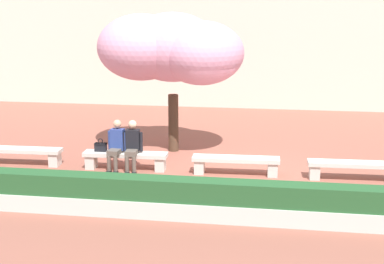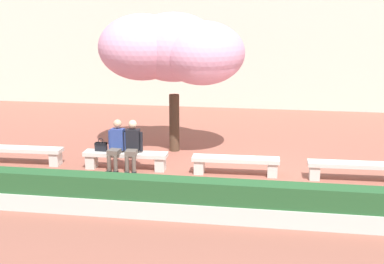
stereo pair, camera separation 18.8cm
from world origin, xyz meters
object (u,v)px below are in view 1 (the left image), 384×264
(person_seated_left, at_px, (116,143))
(cherry_tree_main, at_px, (170,49))
(person_seated_right, at_px, (132,144))
(stone_bench_near_west, at_px, (125,158))
(stone_bench_near_east, at_px, (353,167))
(stone_bench_west_end, at_px, (21,153))
(stone_bench_center, at_px, (236,162))
(handbag, at_px, (101,146))

(person_seated_left, height_order, cherry_tree_main, cherry_tree_main)
(person_seated_left, bearing_deg, person_seated_right, -0.04)
(stone_bench_near_west, height_order, stone_bench_near_east, same)
(stone_bench_near_east, bearing_deg, stone_bench_west_end, 180.00)
(stone_bench_near_west, bearing_deg, person_seated_right, -14.55)
(person_seated_left, xyz_separation_m, person_seated_right, (0.41, -0.00, 0.00))
(stone_bench_near_west, xyz_separation_m, stone_bench_near_east, (5.64, 0.00, 0.00))
(stone_bench_center, height_order, stone_bench_near_east, same)
(stone_bench_near_west, relative_size, stone_bench_center, 1.00)
(cherry_tree_main, bearing_deg, stone_bench_center, -42.61)
(stone_bench_near_east, height_order, handbag, handbag)
(person_seated_right, distance_m, handbag, 0.87)
(stone_bench_center, distance_m, stone_bench_near_east, 2.82)
(stone_bench_center, bearing_deg, person_seated_right, -178.83)
(handbag, bearing_deg, stone_bench_west_end, -179.59)
(stone_bench_west_end, relative_size, stone_bench_center, 1.00)
(stone_bench_center, relative_size, cherry_tree_main, 0.53)
(cherry_tree_main, bearing_deg, stone_bench_near_east, -20.76)
(stone_bench_west_end, distance_m, person_seated_left, 2.64)
(stone_bench_center, bearing_deg, person_seated_left, -179.00)
(stone_bench_center, distance_m, person_seated_left, 3.06)
(handbag, distance_m, cherry_tree_main, 3.32)
(stone_bench_near_west, relative_size, stone_bench_near_east, 1.00)
(person_seated_left, distance_m, handbag, 0.46)
(stone_bench_near_east, distance_m, person_seated_right, 5.45)
(stone_bench_west_end, distance_m, handbag, 2.19)
(stone_bench_near_east, distance_m, person_seated_left, 5.86)
(stone_bench_near_east, bearing_deg, person_seated_left, -179.48)
(person_seated_right, height_order, cherry_tree_main, cherry_tree_main)
(stone_bench_west_end, height_order, stone_bench_near_east, same)
(stone_bench_near_east, relative_size, cherry_tree_main, 0.53)
(stone_bench_center, distance_m, person_seated_right, 2.65)
(stone_bench_near_east, xyz_separation_m, person_seated_left, (-5.85, -0.05, 0.39))
(stone_bench_near_east, relative_size, person_seated_left, 1.68)
(stone_bench_near_west, distance_m, person_seated_right, 0.44)
(stone_bench_near_west, distance_m, person_seated_left, 0.44)
(stone_bench_near_east, height_order, person_seated_left, person_seated_left)
(stone_bench_near_west, bearing_deg, handbag, 178.62)
(handbag, bearing_deg, cherry_tree_main, 50.37)
(stone_bench_west_end, relative_size, cherry_tree_main, 0.53)
(stone_bench_west_end, xyz_separation_m, stone_bench_center, (5.64, 0.00, 0.00))
(stone_bench_near_east, distance_m, cherry_tree_main, 5.76)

